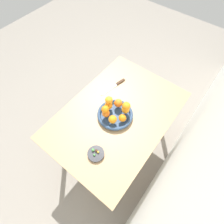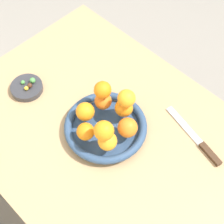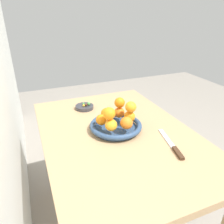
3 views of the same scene
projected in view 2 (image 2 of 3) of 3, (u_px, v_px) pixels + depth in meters
The scene contains 18 objects.
ground_plane at pixel (111, 206), 1.76m from camera, with size 6.00×6.00×0.00m, color gray.
dining_table at pixel (111, 147), 1.22m from camera, with size 1.10×0.76×0.74m.
fruit_bowl at pixel (105, 127), 1.14m from camera, with size 0.28×0.28×0.04m.
candy_dish at pixel (27, 88), 1.24m from camera, with size 0.12×0.12×0.02m, color #333338.
orange_0 at pixel (128, 128), 1.08m from camera, with size 0.06×0.06×0.06m, color orange.
orange_1 at pixel (124, 108), 1.12m from camera, with size 0.06×0.06×0.06m, color orange.
orange_2 at pixel (103, 101), 1.14m from camera, with size 0.06×0.06×0.06m, color orange.
orange_3 at pixel (85, 112), 1.11m from camera, with size 0.06×0.06×0.06m, color orange.
orange_4 at pixel (85, 132), 1.07m from camera, with size 0.06×0.06×0.06m, color orange.
orange_5 at pixel (107, 141), 1.05m from camera, with size 0.06×0.06×0.06m, color orange.
orange_6 at pixel (104, 131), 1.00m from camera, with size 0.06×0.06×0.06m, color orange.
orange_7 at pixel (103, 90), 1.09m from camera, with size 0.06×0.06×0.06m, color orange.
orange_8 at pixel (126, 98), 1.07m from camera, with size 0.06×0.06×0.06m, color orange.
candy_ball_0 at pixel (26, 88), 1.21m from camera, with size 0.02×0.02×0.02m, color gold.
candy_ball_1 at pixel (30, 85), 1.22m from camera, with size 0.02×0.02×0.02m, color #472819.
candy_ball_2 at pixel (23, 82), 1.23m from camera, with size 0.01×0.01×0.01m, color #4C9947.
candy_ball_3 at pixel (33, 80), 1.23m from camera, with size 0.02×0.02×0.02m, color #4C9947.
knife at pixel (198, 140), 1.13m from camera, with size 0.26×0.08×0.01m.
Camera 2 is at (-0.40, 0.40, 1.74)m, focal length 55.00 mm.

